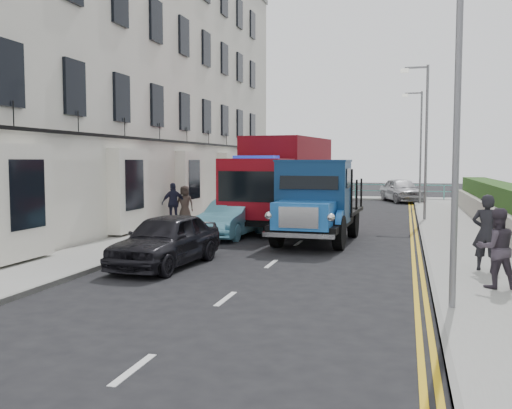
{
  "coord_description": "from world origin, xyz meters",
  "views": [
    {
      "loc": [
        3.45,
        -12.7,
        2.77
      ],
      "look_at": [
        -1.06,
        4.42,
        1.4
      ],
      "focal_mm": 40.0,
      "sensor_mm": 36.0,
      "label": 1
    }
  ],
  "objects_px": {
    "lamp_near": "(450,91)",
    "pedestrian_east_near": "(486,233)",
    "bedford_lorry": "(314,206)",
    "red_lorry": "(282,180)",
    "lamp_far": "(419,141)",
    "parked_car_front": "(166,240)",
    "lamp_mid": "(424,133)"
  },
  "relations": [
    {
      "from": "lamp_near",
      "to": "lamp_mid",
      "type": "distance_m",
      "value": 16.0
    },
    {
      "from": "lamp_mid",
      "to": "lamp_far",
      "type": "xyz_separation_m",
      "value": [
        0.0,
        10.0,
        0.0
      ]
    },
    {
      "from": "lamp_near",
      "to": "bedford_lorry",
      "type": "relative_size",
      "value": 1.18
    },
    {
      "from": "red_lorry",
      "to": "lamp_far",
      "type": "bearing_deg",
      "value": 74.76
    },
    {
      "from": "lamp_far",
      "to": "bedford_lorry",
      "type": "bearing_deg",
      "value": -101.32
    },
    {
      "from": "bedford_lorry",
      "to": "parked_car_front",
      "type": "xyz_separation_m",
      "value": [
        -3.14,
        -4.84,
        -0.57
      ]
    },
    {
      "from": "pedestrian_east_near",
      "to": "lamp_near",
      "type": "bearing_deg",
      "value": 87.84
    },
    {
      "from": "lamp_far",
      "to": "red_lorry",
      "type": "bearing_deg",
      "value": -112.29
    },
    {
      "from": "lamp_far",
      "to": "red_lorry",
      "type": "distance_m",
      "value": 15.06
    },
    {
      "from": "parked_car_front",
      "to": "pedestrian_east_near",
      "type": "xyz_separation_m",
      "value": [
        7.95,
        0.84,
        0.35
      ]
    },
    {
      "from": "red_lorry",
      "to": "parked_car_front",
      "type": "distance_m",
      "value": 9.34
    },
    {
      "from": "lamp_mid",
      "to": "bedford_lorry",
      "type": "height_order",
      "value": "lamp_mid"
    },
    {
      "from": "lamp_near",
      "to": "lamp_far",
      "type": "xyz_separation_m",
      "value": [
        0.0,
        26.0,
        0.0
      ]
    },
    {
      "from": "bedford_lorry",
      "to": "pedestrian_east_near",
      "type": "xyz_separation_m",
      "value": [
        4.8,
        -4.0,
        -0.22
      ]
    },
    {
      "from": "bedford_lorry",
      "to": "lamp_near",
      "type": "bearing_deg",
      "value": -62.53
    },
    {
      "from": "red_lorry",
      "to": "parked_car_front",
      "type": "height_order",
      "value": "red_lorry"
    },
    {
      "from": "lamp_near",
      "to": "lamp_far",
      "type": "distance_m",
      "value": 26.0
    },
    {
      "from": "lamp_near",
      "to": "lamp_mid",
      "type": "bearing_deg",
      "value": 90.0
    },
    {
      "from": "lamp_near",
      "to": "parked_car_front",
      "type": "bearing_deg",
      "value": 156.12
    },
    {
      "from": "bedford_lorry",
      "to": "red_lorry",
      "type": "relative_size",
      "value": 0.81
    },
    {
      "from": "lamp_near",
      "to": "lamp_far",
      "type": "bearing_deg",
      "value": 90.0
    },
    {
      "from": "lamp_near",
      "to": "pedestrian_east_near",
      "type": "bearing_deg",
      "value": 73.06
    },
    {
      "from": "lamp_near",
      "to": "bedford_lorry",
      "type": "distance_m",
      "value": 9.07
    },
    {
      "from": "lamp_near",
      "to": "red_lorry",
      "type": "relative_size",
      "value": 0.95
    },
    {
      "from": "red_lorry",
      "to": "parked_car_front",
      "type": "relative_size",
      "value": 1.8
    },
    {
      "from": "lamp_far",
      "to": "bedford_lorry",
      "type": "distance_m",
      "value": 18.72
    },
    {
      "from": "lamp_far",
      "to": "pedestrian_east_near",
      "type": "height_order",
      "value": "lamp_far"
    },
    {
      "from": "lamp_mid",
      "to": "lamp_far",
      "type": "distance_m",
      "value": 10.0
    },
    {
      "from": "bedford_lorry",
      "to": "parked_car_front",
      "type": "relative_size",
      "value": 1.45
    },
    {
      "from": "lamp_mid",
      "to": "lamp_far",
      "type": "height_order",
      "value": "same"
    },
    {
      "from": "pedestrian_east_near",
      "to": "parked_car_front",
      "type": "bearing_deg",
      "value": 20.83
    },
    {
      "from": "lamp_near",
      "to": "bedford_lorry",
      "type": "height_order",
      "value": "lamp_near"
    }
  ]
}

